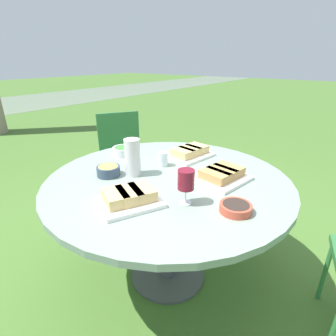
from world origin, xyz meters
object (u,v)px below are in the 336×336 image
at_px(dining_table, 168,191).
at_px(chair_near_left, 122,149).
at_px(wine_glass, 186,180).
at_px(water_pitcher, 133,157).

bearing_deg(dining_table, chair_near_left, 58.70).
bearing_deg(chair_near_left, wine_glass, -122.55).
distance_m(chair_near_left, wine_glass, 1.65).
bearing_deg(wine_glass, dining_table, 52.32).
bearing_deg(wine_glass, chair_near_left, 57.45).
height_order(dining_table, water_pitcher, water_pitcher).
relative_size(dining_table, chair_near_left, 1.61).
xyz_separation_m(dining_table, chair_near_left, (0.67, 1.11, -0.13)).
relative_size(dining_table, wine_glass, 8.08).
height_order(dining_table, chair_near_left, chair_near_left).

